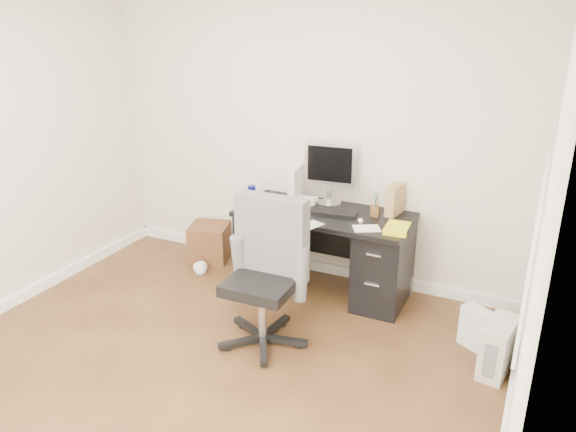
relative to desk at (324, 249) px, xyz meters
name	(u,v)px	position (x,y,z in m)	size (l,w,h in m)	color
ground	(191,383)	(-0.30, -1.65, -0.40)	(4.00, 4.00, 0.00)	#422515
room_shell	(181,147)	(-0.27, -1.62, 1.26)	(4.02, 4.02, 2.71)	silver
desk	(324,249)	(0.00, 0.00, 0.00)	(1.50, 0.70, 0.75)	black
loose_papers	(301,211)	(-0.20, -0.05, 0.35)	(1.10, 0.60, 0.00)	silver
lcd_monitor	(330,174)	(-0.04, 0.21, 0.64)	(0.45, 0.26, 0.57)	silver
keyboard	(333,212)	(0.08, -0.01, 0.36)	(0.42, 0.14, 0.02)	black
computer_mouse	(360,221)	(0.37, -0.13, 0.38)	(0.05, 0.05, 0.05)	silver
travel_mug	(252,194)	(-0.69, -0.06, 0.43)	(0.07, 0.07, 0.16)	navy
white_binder	(296,184)	(-0.35, 0.17, 0.51)	(0.13, 0.28, 0.32)	white
magazine_file	(395,200)	(0.55, 0.21, 0.48)	(0.11, 0.22, 0.26)	#A88751
pen_cup	(375,204)	(0.42, 0.10, 0.46)	(0.09, 0.09, 0.21)	brown
yellow_book	(398,228)	(0.69, -0.15, 0.37)	(0.20, 0.25, 0.04)	yellow
paper_remote	(307,222)	(-0.03, -0.30, 0.36)	(0.24, 0.19, 0.02)	silver
office_chair	(262,276)	(-0.09, -0.99, 0.16)	(0.64, 0.64, 1.13)	#4F514F
pc_tower	(498,347)	(1.56, -0.60, -0.21)	(0.17, 0.39, 0.39)	beige
shopping_bag	(476,328)	(1.39, -0.36, -0.24)	(0.24, 0.17, 0.32)	silver
wicker_basket	(210,242)	(-1.28, 0.11, -0.22)	(0.37, 0.37, 0.37)	#452914
desk_printer	(389,285)	(0.57, 0.17, -0.31)	(0.31, 0.26, 0.18)	slate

